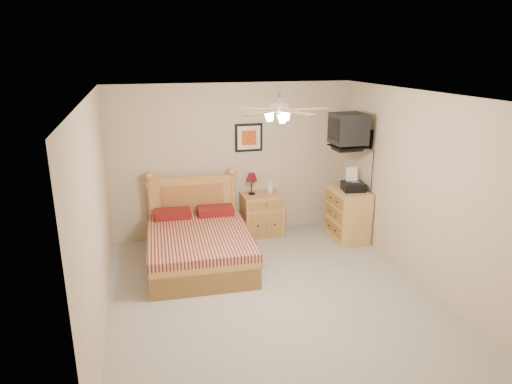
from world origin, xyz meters
TOP-DOWN VIEW (x-y plane):
  - floor at (0.00, 0.00)m, footprint 4.50×4.50m
  - ceiling at (0.00, 0.00)m, footprint 4.00×4.50m
  - wall_back at (0.00, 2.25)m, footprint 4.00×0.04m
  - wall_front at (0.00, -2.25)m, footprint 4.00×0.04m
  - wall_left at (-2.00, 0.00)m, footprint 0.04×4.50m
  - wall_right at (2.00, 0.00)m, footprint 0.04×4.50m
  - bed at (-0.75, 1.12)m, footprint 1.49×1.91m
  - nightstand at (0.43, 2.00)m, footprint 0.66×0.50m
  - table_lamp at (0.27, 2.05)m, footprint 0.20×0.20m
  - lotion_bottle at (0.59, 2.05)m, footprint 0.12×0.12m
  - framed_picture at (0.27, 2.23)m, footprint 0.46×0.04m
  - dresser at (1.73, 1.43)m, footprint 0.51×0.73m
  - fax_machine at (1.76, 1.38)m, footprint 0.39×0.40m
  - magazine_lower at (1.67, 1.65)m, footprint 0.31×0.35m
  - magazine_upper at (1.68, 1.68)m, footprint 0.27×0.30m
  - wall_tv at (1.75, 1.34)m, footprint 0.56×0.46m
  - ceiling_fan at (0.00, -0.20)m, footprint 1.14×1.14m

SIDE VIEW (x-z plane):
  - floor at x=0.00m, z-range 0.00..0.00m
  - nightstand at x=0.43m, z-range 0.00..0.71m
  - dresser at x=1.73m, z-range 0.00..0.85m
  - bed at x=-0.75m, z-range 0.00..1.20m
  - lotion_bottle at x=0.59m, z-range 0.71..0.95m
  - magazine_lower at x=1.67m, z-range 0.85..0.87m
  - magazine_upper at x=1.68m, z-range 0.87..0.89m
  - table_lamp at x=0.27m, z-range 0.71..1.07m
  - fax_machine at x=1.76m, z-range 0.85..1.20m
  - wall_back at x=0.00m, z-range 0.00..2.50m
  - wall_front at x=0.00m, z-range 0.00..2.50m
  - wall_left at x=-2.00m, z-range 0.00..2.50m
  - wall_right at x=2.00m, z-range 0.00..2.50m
  - framed_picture at x=0.27m, z-range 1.39..1.85m
  - wall_tv at x=1.75m, z-range 1.52..2.10m
  - ceiling_fan at x=0.00m, z-range 2.22..2.50m
  - ceiling at x=0.00m, z-range 2.48..2.52m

